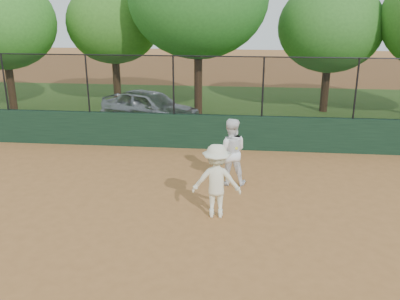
# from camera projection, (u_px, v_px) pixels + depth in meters

# --- Properties ---
(ground) EXTENTS (80.00, 80.00, 0.00)m
(ground) POSITION_uv_depth(u_px,v_px,m) (154.00, 230.00, 10.01)
(ground) COLOR #A76935
(ground) RESTS_ON ground
(back_wall) EXTENTS (26.00, 0.20, 1.20)m
(back_wall) POSITION_uv_depth(u_px,v_px,m) (189.00, 131.00, 15.48)
(back_wall) COLOR #16311F
(back_wall) RESTS_ON ground
(grass_strip) EXTENTS (36.00, 12.00, 0.01)m
(grass_strip) POSITION_uv_depth(u_px,v_px,m) (205.00, 109.00, 21.33)
(grass_strip) COLOR #30561A
(grass_strip) RESTS_ON ground
(parked_car) EXTENTS (4.61, 3.29, 1.46)m
(parked_car) POSITION_uv_depth(u_px,v_px,m) (150.00, 107.00, 18.41)
(parked_car) COLOR #B3B9BE
(parked_car) RESTS_ON ground
(player_second) EXTENTS (0.96, 0.77, 1.89)m
(player_second) POSITION_uv_depth(u_px,v_px,m) (230.00, 152.00, 12.29)
(player_second) COLOR white
(player_second) RESTS_ON ground
(player_main) EXTENTS (1.17, 0.69, 1.83)m
(player_main) POSITION_uv_depth(u_px,v_px,m) (217.00, 181.00, 10.41)
(player_main) COLOR white
(player_main) RESTS_ON ground
(fence_assembly) EXTENTS (26.00, 0.06, 2.00)m
(fence_assembly) POSITION_uv_depth(u_px,v_px,m) (187.00, 84.00, 14.96)
(fence_assembly) COLOR black
(fence_assembly) RESTS_ON back_wall
(tree_0) EXTENTS (4.77, 4.33, 6.05)m
(tree_0) POSITION_uv_depth(u_px,v_px,m) (2.00, 23.00, 19.73)
(tree_0) COLOR #432A18
(tree_0) RESTS_ON ground
(tree_1) EXTENTS (4.42, 4.02, 5.85)m
(tree_1) POSITION_uv_depth(u_px,v_px,m) (113.00, 23.00, 20.93)
(tree_1) COLOR #422B16
(tree_1) RESTS_ON ground
(tree_3) EXTENTS (4.61, 4.19, 5.80)m
(tree_3) POSITION_uv_depth(u_px,v_px,m) (330.00, 27.00, 19.63)
(tree_3) COLOR #372212
(tree_3) RESTS_ON ground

